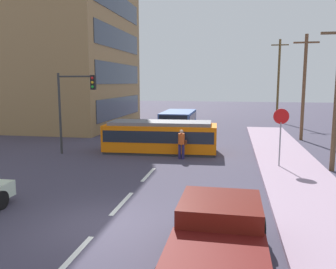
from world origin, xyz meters
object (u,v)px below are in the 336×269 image
at_px(pickup_truck_parked, 219,239).
at_px(utility_pole_mid, 304,86).
at_px(city_bus, 178,120).
at_px(traffic_light_mast, 74,98).
at_px(utility_pole_far, 278,79).
at_px(pedestrian_crossing, 182,143).
at_px(stop_sign, 281,125).
at_px(streetcar_tram, 161,136).

distance_m(pickup_truck_parked, utility_pole_mid, 20.73).
height_order(city_bus, utility_pole_mid, utility_pole_mid).
xyz_separation_m(traffic_light_mast, utility_pole_far, (14.07, 20.33, 1.23)).
height_order(pedestrian_crossing, pickup_truck_parked, pedestrian_crossing).
relative_size(pedestrian_crossing, stop_sign, 0.58).
bearing_deg(pickup_truck_parked, streetcar_tram, 107.12).
xyz_separation_m(stop_sign, utility_pole_far, (2.43, 21.82, 2.42)).
bearing_deg(traffic_light_mast, utility_pole_mid, 28.90).
bearing_deg(utility_pole_mid, stop_sign, -106.31).
relative_size(city_bus, pickup_truck_parked, 1.13).
height_order(city_bus, traffic_light_mast, traffic_light_mast).
height_order(stop_sign, utility_pole_far, utility_pole_far).
bearing_deg(pedestrian_crossing, traffic_light_mast, 178.32).
xyz_separation_m(streetcar_tram, utility_pole_mid, (9.47, 6.45, 3.06)).
bearing_deg(streetcar_tram, pickup_truck_parked, -72.88).
height_order(streetcar_tram, pedestrian_crossing, streetcar_tram).
relative_size(streetcar_tram, pedestrian_crossing, 4.17).
xyz_separation_m(city_bus, stop_sign, (6.95, -11.77, 1.14)).
xyz_separation_m(streetcar_tram, pickup_truck_parked, (4.10, -13.31, -0.20)).
bearing_deg(utility_pole_far, traffic_light_mast, -124.69).
relative_size(stop_sign, traffic_light_mast, 0.59).
xyz_separation_m(pickup_truck_parked, traffic_light_mast, (-9.03, 11.81, 2.58)).
relative_size(city_bus, traffic_light_mast, 1.17).
relative_size(pedestrian_crossing, pickup_truck_parked, 0.33).
relative_size(stop_sign, utility_pole_far, 0.33).
bearing_deg(stop_sign, streetcar_tram, 156.00).
bearing_deg(traffic_light_mast, pedestrian_crossing, -1.68).
bearing_deg(streetcar_tram, city_bus, 91.56).
height_order(streetcar_tram, city_bus, streetcar_tram).
bearing_deg(pedestrian_crossing, stop_sign, -14.13).
height_order(pedestrian_crossing, utility_pole_mid, utility_pole_mid).
height_order(traffic_light_mast, utility_pole_mid, utility_pole_mid).
xyz_separation_m(pedestrian_crossing, utility_pole_far, (7.59, 20.52, 3.67)).
xyz_separation_m(pickup_truck_parked, utility_pole_mid, (5.37, 19.76, 3.26)).
relative_size(pedestrian_crossing, utility_pole_mid, 0.22).
xyz_separation_m(city_bus, pickup_truck_parked, (4.34, -22.09, -0.25)).
relative_size(city_bus, utility_pole_far, 0.64).
xyz_separation_m(pedestrian_crossing, traffic_light_mast, (-6.49, 0.19, 2.43)).
distance_m(streetcar_tram, pickup_truck_parked, 13.93).
xyz_separation_m(city_bus, pedestrian_crossing, (1.79, -10.47, -0.11)).
bearing_deg(stop_sign, utility_pole_mid, 73.69).
bearing_deg(stop_sign, utility_pole_far, 83.63).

